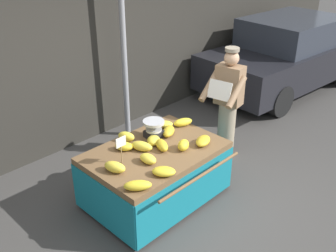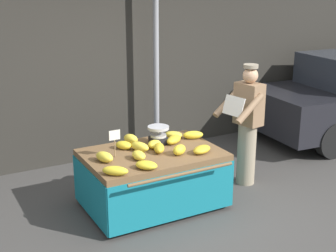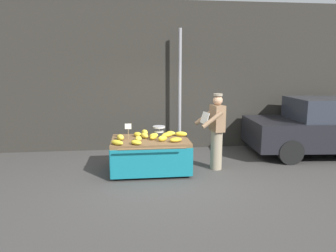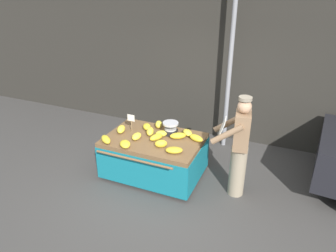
{
  "view_description": "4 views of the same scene",
  "coord_description": "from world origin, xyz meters",
  "px_view_note": "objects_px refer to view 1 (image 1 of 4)",
  "views": [
    {
      "loc": [
        -3.21,
        -2.47,
        3.21
      ],
      "look_at": [
        -0.24,
        0.45,
        1.05
      ],
      "focal_mm": 41.87,
      "sensor_mm": 36.0,
      "label": 1
    },
    {
      "loc": [
        -2.87,
        -4.44,
        2.81
      ],
      "look_at": [
        -0.15,
        0.53,
        1.05
      ],
      "focal_mm": 50.85,
      "sensor_mm": 36.0,
      "label": 2
    },
    {
      "loc": [
        -0.71,
        -5.88,
        2.24
      ],
      "look_at": [
        0.02,
        0.55,
        1.02
      ],
      "focal_mm": 32.25,
      "sensor_mm": 36.0,
      "label": 3
    },
    {
      "loc": [
        1.78,
        -3.85,
        3.28
      ],
      "look_at": [
        -0.07,
        0.46,
        1.06
      ],
      "focal_mm": 33.58,
      "sensor_mm": 36.0,
      "label": 4
    }
  ],
  "objects_px": {
    "banana_cart": "(155,163)",
    "banana_bunch_0": "(183,122)",
    "weighing_scale": "(154,129)",
    "banana_bunch_11": "(169,131)",
    "banana_bunch_1": "(164,171)",
    "banana_bunch_5": "(115,167)",
    "price_sign": "(121,144)",
    "banana_bunch_4": "(148,159)",
    "banana_bunch_8": "(142,146)",
    "banana_bunch_10": "(162,145)",
    "banana_bunch_7": "(183,145)",
    "banana_bunch_13": "(164,124)",
    "banana_bunch_2": "(126,137)",
    "vendor_person": "(228,104)",
    "street_pole": "(123,40)",
    "banana_bunch_3": "(154,140)",
    "banana_bunch_9": "(138,185)",
    "banana_bunch_6": "(203,141)",
    "banana_bunch_12": "(124,146)",
    "parked_car": "(286,55)"
  },
  "relations": [
    {
      "from": "banana_bunch_4",
      "to": "banana_bunch_13",
      "type": "distance_m",
      "value": 0.91
    },
    {
      "from": "banana_bunch_7",
      "to": "banana_bunch_11",
      "type": "bearing_deg",
      "value": 69.97
    },
    {
      "from": "weighing_scale",
      "to": "banana_bunch_2",
      "type": "xyz_separation_m",
      "value": [
        -0.32,
        0.18,
        -0.06
      ]
    },
    {
      "from": "street_pole",
      "to": "banana_bunch_13",
      "type": "distance_m",
      "value": 1.57
    },
    {
      "from": "banana_bunch_10",
      "to": "banana_bunch_11",
      "type": "bearing_deg",
      "value": 31.73
    },
    {
      "from": "banana_bunch_10",
      "to": "banana_bunch_5",
      "type": "bearing_deg",
      "value": 178.11
    },
    {
      "from": "banana_bunch_3",
      "to": "banana_bunch_7",
      "type": "bearing_deg",
      "value": -66.64
    },
    {
      "from": "vendor_person",
      "to": "banana_bunch_4",
      "type": "bearing_deg",
      "value": -174.66
    },
    {
      "from": "street_pole",
      "to": "banana_bunch_10",
      "type": "distance_m",
      "value": 2.03
    },
    {
      "from": "street_pole",
      "to": "banana_bunch_1",
      "type": "bearing_deg",
      "value": -120.1
    },
    {
      "from": "street_pole",
      "to": "banana_bunch_9",
      "type": "xyz_separation_m",
      "value": [
        -1.58,
        -2.06,
        -0.85
      ]
    },
    {
      "from": "street_pole",
      "to": "banana_bunch_8",
      "type": "relative_size",
      "value": 11.94
    },
    {
      "from": "banana_bunch_2",
      "to": "banana_bunch_7",
      "type": "relative_size",
      "value": 1.1
    },
    {
      "from": "street_pole",
      "to": "banana_bunch_1",
      "type": "xyz_separation_m",
      "value": [
        -1.2,
        -2.07,
        -0.86
      ]
    },
    {
      "from": "vendor_person",
      "to": "banana_bunch_10",
      "type": "bearing_deg",
      "value": -177.68
    },
    {
      "from": "price_sign",
      "to": "banana_bunch_4",
      "type": "height_order",
      "value": "price_sign"
    },
    {
      "from": "banana_bunch_5",
      "to": "banana_bunch_12",
      "type": "height_order",
      "value": "banana_bunch_5"
    },
    {
      "from": "banana_bunch_4",
      "to": "banana_bunch_5",
      "type": "xyz_separation_m",
      "value": [
        -0.38,
        0.13,
        0.01
      ]
    },
    {
      "from": "banana_bunch_12",
      "to": "banana_bunch_13",
      "type": "relative_size",
      "value": 0.91
    },
    {
      "from": "banana_bunch_6",
      "to": "banana_bunch_7",
      "type": "relative_size",
      "value": 1.35
    },
    {
      "from": "banana_bunch_5",
      "to": "banana_bunch_9",
      "type": "relative_size",
      "value": 0.89
    },
    {
      "from": "banana_bunch_1",
      "to": "banana_bunch_13",
      "type": "height_order",
      "value": "banana_bunch_13"
    },
    {
      "from": "banana_bunch_3",
      "to": "banana_bunch_11",
      "type": "xyz_separation_m",
      "value": [
        0.3,
        0.03,
        0.0
      ]
    },
    {
      "from": "banana_cart",
      "to": "banana_bunch_7",
      "type": "bearing_deg",
      "value": -44.45
    },
    {
      "from": "banana_bunch_6",
      "to": "banana_bunch_13",
      "type": "bearing_deg",
      "value": 91.65
    },
    {
      "from": "banana_bunch_6",
      "to": "banana_bunch_8",
      "type": "relative_size",
      "value": 1.01
    },
    {
      "from": "vendor_person",
      "to": "banana_bunch_1",
      "type": "bearing_deg",
      "value": -165.24
    },
    {
      "from": "banana_bunch_11",
      "to": "banana_bunch_13",
      "type": "xyz_separation_m",
      "value": [
        0.11,
        0.19,
        -0.01
      ]
    },
    {
      "from": "banana_bunch_1",
      "to": "banana_bunch_5",
      "type": "distance_m",
      "value": 0.55
    },
    {
      "from": "street_pole",
      "to": "vendor_person",
      "type": "bearing_deg",
      "value": -69.75
    },
    {
      "from": "banana_bunch_2",
      "to": "vendor_person",
      "type": "bearing_deg",
      "value": -14.66
    },
    {
      "from": "banana_bunch_0",
      "to": "banana_bunch_4",
      "type": "height_order",
      "value": "banana_bunch_0"
    },
    {
      "from": "banana_bunch_5",
      "to": "banana_bunch_6",
      "type": "height_order",
      "value": "banana_bunch_5"
    },
    {
      "from": "banana_bunch_8",
      "to": "banana_bunch_10",
      "type": "xyz_separation_m",
      "value": [
        0.19,
        -0.15,
        -0.0
      ]
    },
    {
      "from": "banana_bunch_2",
      "to": "vendor_person",
      "type": "xyz_separation_m",
      "value": [
        1.58,
        -0.41,
        0.07
      ]
    },
    {
      "from": "banana_bunch_4",
      "to": "banana_bunch_10",
      "type": "xyz_separation_m",
      "value": [
        0.33,
        0.11,
        0.0
      ]
    },
    {
      "from": "weighing_scale",
      "to": "parked_car",
      "type": "distance_m",
      "value": 4.48
    },
    {
      "from": "weighing_scale",
      "to": "vendor_person",
      "type": "relative_size",
      "value": 0.16
    },
    {
      "from": "banana_bunch_3",
      "to": "banana_bunch_8",
      "type": "bearing_deg",
      "value": -176.03
    },
    {
      "from": "banana_bunch_4",
      "to": "banana_bunch_12",
      "type": "relative_size",
      "value": 1.03
    },
    {
      "from": "banana_cart",
      "to": "banana_bunch_0",
      "type": "relative_size",
      "value": 6.21
    },
    {
      "from": "banana_bunch_2",
      "to": "banana_bunch_13",
      "type": "height_order",
      "value": "banana_bunch_2"
    },
    {
      "from": "weighing_scale",
      "to": "banana_bunch_10",
      "type": "height_order",
      "value": "weighing_scale"
    },
    {
      "from": "banana_bunch_12",
      "to": "banana_bunch_13",
      "type": "distance_m",
      "value": 0.77
    },
    {
      "from": "weighing_scale",
      "to": "banana_bunch_11",
      "type": "xyz_separation_m",
      "value": [
        0.18,
        -0.09,
        -0.07
      ]
    },
    {
      "from": "banana_bunch_2",
      "to": "banana_bunch_8",
      "type": "distance_m",
      "value": 0.32
    },
    {
      "from": "banana_cart",
      "to": "banana_bunch_5",
      "type": "distance_m",
      "value": 0.69
    },
    {
      "from": "weighing_scale",
      "to": "banana_bunch_3",
      "type": "relative_size",
      "value": 1.32
    },
    {
      "from": "banana_bunch_10",
      "to": "vendor_person",
      "type": "bearing_deg",
      "value": 2.32
    },
    {
      "from": "banana_bunch_1",
      "to": "banana_bunch_10",
      "type": "distance_m",
      "value": 0.56
    }
  ]
}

